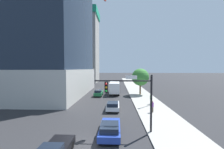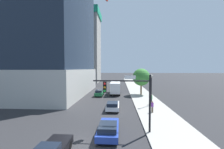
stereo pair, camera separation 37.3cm
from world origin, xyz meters
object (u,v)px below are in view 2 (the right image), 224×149
at_px(street_lamp, 151,85).
at_px(car_white, 113,106).
at_px(pedestrian_green_shirt, 151,99).
at_px(traffic_light_pole, 129,93).
at_px(construction_building, 83,44).
at_px(car_blue, 108,129).
at_px(car_green, 99,93).
at_px(street_tree, 141,77).
at_px(car_gray, 116,87).
at_px(pedestrian_purple_shirt, 152,107).
at_px(box_truck, 115,87).

relative_size(street_lamp, car_white, 1.20).
bearing_deg(pedestrian_green_shirt, traffic_light_pole, -112.93).
height_order(construction_building, car_blue, construction_building).
bearing_deg(car_green, street_lamp, -39.92).
relative_size(street_tree, car_blue, 1.39).
xyz_separation_m(street_lamp, car_blue, (-6.36, -10.68, -2.94)).
height_order(car_blue, car_white, car_white).
bearing_deg(pedestrian_green_shirt, car_blue, -119.85).
bearing_deg(car_gray, street_lamp, -70.94).
xyz_separation_m(construction_building, car_blue, (15.89, -51.93, -17.28)).
xyz_separation_m(traffic_light_pole, street_tree, (4.19, 20.04, 0.31)).
xyz_separation_m(traffic_light_pole, car_blue, (-2.00, -0.65, -3.33)).
distance_m(construction_building, car_white, 49.63).
xyz_separation_m(car_gray, car_green, (-3.66, -10.02, 0.05)).
distance_m(car_white, pedestrian_green_shirt, 7.31).
xyz_separation_m(traffic_light_pole, car_gray, (-2.00, 28.44, -3.30)).
xyz_separation_m(street_lamp, car_white, (-6.36, -2.48, -2.91)).
height_order(street_lamp, car_green, street_lamp).
height_order(traffic_light_pole, pedestrian_green_shirt, traffic_light_pole).
height_order(car_gray, pedestrian_green_shirt, pedestrian_green_shirt).
relative_size(street_tree, car_green, 1.44).
bearing_deg(construction_building, car_green, -69.58).
bearing_deg(street_lamp, pedestrian_purple_shirt, -100.10).
bearing_deg(pedestrian_purple_shirt, car_gray, 104.31).
relative_size(car_white, pedestrian_purple_shirt, 2.69).
bearing_deg(box_truck, street_lamp, -59.83).
bearing_deg(car_green, box_truck, 34.96).
bearing_deg(car_blue, car_white, 90.00).
distance_m(construction_building, car_green, 39.06).
distance_m(street_lamp, car_gray, 19.69).
xyz_separation_m(traffic_light_pole, pedestrian_green_shirt, (4.56, 10.78, -2.93)).
bearing_deg(car_white, construction_building, 109.97).
bearing_deg(car_green, car_white, -71.39).
height_order(car_blue, pedestrian_green_shirt, pedestrian_green_shirt).
bearing_deg(street_tree, car_white, -116.36).
height_order(construction_building, street_tree, construction_building).
height_order(traffic_light_pole, car_blue, traffic_light_pole).
relative_size(car_gray, car_blue, 1.02).
relative_size(traffic_light_pole, street_tree, 0.91).
bearing_deg(traffic_light_pole, box_truck, 95.44).
height_order(car_green, pedestrian_green_shirt, pedestrian_green_shirt).
bearing_deg(street_lamp, street_tree, 90.99).
bearing_deg(car_blue, car_gray, 90.00).
xyz_separation_m(street_lamp, box_truck, (-6.36, 10.94, -1.88)).
distance_m(car_gray, car_blue, 29.08).
xyz_separation_m(car_blue, car_green, (-3.66, 19.06, 0.08)).
bearing_deg(box_truck, car_gray, 90.00).
distance_m(construction_building, street_lamp, 49.02).
xyz_separation_m(street_lamp, pedestrian_purple_shirt, (-0.68, -3.84, -2.64)).
height_order(car_blue, box_truck, box_truck).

